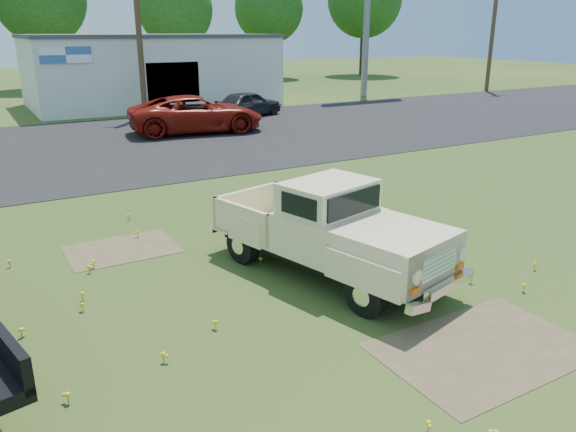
% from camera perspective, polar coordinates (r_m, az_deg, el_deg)
% --- Properties ---
extents(ground, '(140.00, 140.00, 0.00)m').
position_cam_1_polar(ground, '(9.90, 0.05, -7.75)').
color(ground, '#2E4817').
rests_on(ground, ground).
extents(asphalt_lot, '(90.00, 14.00, 0.02)m').
position_cam_1_polar(asphalt_lot, '(23.53, -18.77, 6.70)').
color(asphalt_lot, black).
rests_on(asphalt_lot, ground).
extents(dirt_patch_a, '(3.00, 2.00, 0.01)m').
position_cam_1_polar(dirt_patch_a, '(8.75, 19.23, -12.64)').
color(dirt_patch_a, brown).
rests_on(dirt_patch_a, ground).
extents(dirt_patch_b, '(2.20, 1.60, 0.01)m').
position_cam_1_polar(dirt_patch_b, '(12.26, -16.51, -3.27)').
color(dirt_patch_b, brown).
rests_on(dirt_patch_b, ground).
extents(commercial_building, '(14.20, 8.20, 4.15)m').
position_cam_1_polar(commercial_building, '(36.30, -13.73, 14.27)').
color(commercial_building, silver).
rests_on(commercial_building, ground).
extents(utility_pole_mid, '(1.60, 0.30, 9.00)m').
position_cam_1_polar(utility_pole_mid, '(30.87, -14.96, 18.21)').
color(utility_pole_mid, '#3F301D').
rests_on(utility_pole_mid, ground).
extents(utility_pole_east, '(1.60, 0.30, 9.00)m').
position_cam_1_polar(utility_pole_east, '(45.49, 20.12, 17.59)').
color(utility_pole_east, '#3F301D').
rests_on(utility_pole_east, ground).
extents(treeline_e, '(6.08, 6.08, 9.04)m').
position_cam_1_polar(treeline_e, '(49.53, -11.37, 19.88)').
color(treeline_e, '#342318').
rests_on(treeline_e, ground).
extents(treeline_f, '(6.40, 6.40, 9.52)m').
position_cam_1_polar(treeline_f, '(55.89, -1.96, 20.32)').
color(treeline_f, '#342318').
rests_on(treeline_f, ground).
extents(treeline_g, '(7.36, 7.36, 10.95)m').
position_cam_1_polar(treeline_g, '(60.10, 7.79, 20.94)').
color(treeline_g, '#342318').
rests_on(treeline_g, ground).
extents(vintage_pickup_truck, '(3.11, 5.30, 1.80)m').
position_cam_1_polar(vintage_pickup_truck, '(10.32, 4.04, -1.26)').
color(vintage_pickup_truck, beige).
rests_on(vintage_pickup_truck, ground).
extents(red_pickup, '(6.19, 3.52, 1.63)m').
position_cam_1_polar(red_pickup, '(25.62, -9.29, 10.16)').
color(red_pickup, maroon).
rests_on(red_pickup, ground).
extents(dark_sedan, '(4.23, 2.81, 1.34)m').
position_cam_1_polar(dark_sedan, '(30.25, -4.06, 11.29)').
color(dark_sedan, black).
rests_on(dark_sedan, ground).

